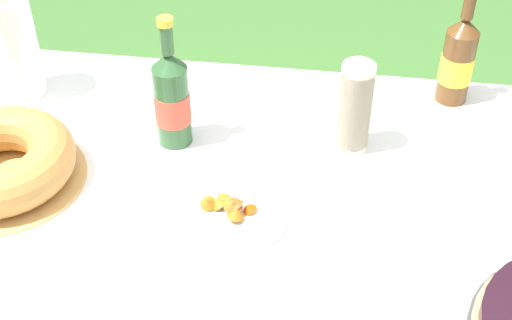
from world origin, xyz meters
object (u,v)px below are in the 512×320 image
(cider_bottle_green, at_px, (172,98))
(cider_bottle_amber, at_px, (458,60))
(snack_plate_near, at_px, (234,214))
(paper_towel_roll, at_px, (15,47))
(bundt_cake, at_px, (0,160))
(cup_stack, at_px, (355,108))

(cider_bottle_green, xyz_separation_m, cider_bottle_amber, (0.63, 0.26, -0.00))
(snack_plate_near, relative_size, paper_towel_roll, 0.84)
(bundt_cake, bearing_deg, paper_towel_roll, 104.76)
(bundt_cake, height_order, cider_bottle_green, cider_bottle_green)
(cup_stack, distance_m, snack_plate_near, 0.36)
(cider_bottle_green, distance_m, snack_plate_near, 0.31)
(cider_bottle_amber, xyz_separation_m, snack_plate_near, (-0.45, -0.49, -0.10))
(cider_bottle_amber, bearing_deg, snack_plate_near, -133.01)
(cup_stack, bearing_deg, snack_plate_near, -130.27)
(cider_bottle_amber, distance_m, paper_towel_roll, 1.05)
(cider_bottle_green, height_order, cider_bottle_amber, cider_bottle_green)
(cup_stack, relative_size, snack_plate_near, 1.02)
(cider_bottle_amber, relative_size, paper_towel_roll, 1.19)
(cider_bottle_amber, height_order, paper_towel_roll, cider_bottle_amber)
(cider_bottle_green, bearing_deg, bundt_cake, -151.03)
(cup_stack, xyz_separation_m, snack_plate_near, (-0.22, -0.26, -0.09))
(cup_stack, bearing_deg, cider_bottle_amber, 44.08)
(bundt_cake, bearing_deg, cup_stack, 16.43)
(cup_stack, height_order, paper_towel_roll, paper_towel_roll)
(cider_bottle_amber, bearing_deg, cider_bottle_green, -157.75)
(cider_bottle_green, bearing_deg, snack_plate_near, -53.33)
(bundt_cake, xyz_separation_m, snack_plate_near, (0.50, -0.05, -0.04))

